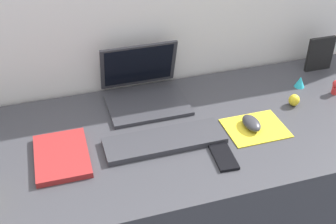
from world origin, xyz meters
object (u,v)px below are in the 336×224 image
(cell_phone, at_px, (224,157))
(toy_figurine_red, at_px, (336,87))
(toy_figurine_cyan, at_px, (300,82))
(toy_figurine_yellow, at_px, (294,100))
(picture_frame, at_px, (320,54))
(notebook_pad, at_px, (62,156))
(mouse, at_px, (251,123))
(keyboard, at_px, (165,141))
(laptop, at_px, (144,87))

(cell_phone, distance_m, toy_figurine_red, 0.62)
(cell_phone, distance_m, toy_figurine_cyan, 0.57)
(toy_figurine_yellow, relative_size, toy_figurine_red, 0.76)
(picture_frame, distance_m, toy_figurine_yellow, 0.33)
(notebook_pad, relative_size, toy_figurine_cyan, 5.25)
(toy_figurine_cyan, relative_size, toy_figurine_red, 0.76)
(cell_phone, distance_m, toy_figurine_yellow, 0.43)
(mouse, relative_size, cell_phone, 0.75)
(keyboard, bearing_deg, mouse, -1.63)
(keyboard, distance_m, mouse, 0.32)
(keyboard, height_order, cell_phone, keyboard)
(picture_frame, distance_m, toy_figurine_red, 0.20)
(picture_frame, bearing_deg, mouse, -146.95)
(laptop, relative_size, toy_figurine_red, 5.00)
(toy_figurine_yellow, bearing_deg, keyboard, -172.03)
(mouse, height_order, picture_frame, picture_frame)
(cell_phone, bearing_deg, toy_figurine_red, 26.18)
(laptop, relative_size, notebook_pad, 1.25)
(mouse, bearing_deg, toy_figurine_red, 14.64)
(laptop, bearing_deg, mouse, -43.28)
(toy_figurine_yellow, distance_m, toy_figurine_cyan, 0.15)
(cell_phone, relative_size, notebook_pad, 0.53)
(mouse, xyz_separation_m, toy_figurine_cyan, (0.31, 0.20, 0.00))
(laptop, relative_size, toy_figurine_cyan, 6.56)
(cell_phone, xyz_separation_m, picture_frame, (0.62, 0.42, 0.07))
(mouse, height_order, toy_figurine_yellow, toy_figurine_yellow)
(picture_frame, xyz_separation_m, toy_figurine_cyan, (-0.15, -0.10, -0.05))
(laptop, bearing_deg, cell_phone, -69.42)
(laptop, relative_size, cell_phone, 2.34)
(picture_frame, height_order, toy_figurine_cyan, picture_frame)
(toy_figurine_red, bearing_deg, toy_figurine_yellow, -172.71)
(keyboard, distance_m, cell_phone, 0.21)
(mouse, height_order, notebook_pad, mouse)
(laptop, xyz_separation_m, toy_figurine_cyan, (0.63, -0.10, -0.03))
(mouse, relative_size, toy_figurine_yellow, 2.09)
(keyboard, height_order, picture_frame, picture_frame)
(keyboard, relative_size, picture_frame, 2.73)
(laptop, height_order, toy_figurine_yellow, laptop)
(cell_phone, relative_size, picture_frame, 0.85)
(toy_figurine_yellow, xyz_separation_m, toy_figurine_red, (0.20, 0.03, 0.01))
(laptop, bearing_deg, toy_figurine_cyan, -8.96)
(keyboard, xyz_separation_m, cell_phone, (0.16, -0.13, -0.01))
(cell_phone, xyz_separation_m, toy_figurine_cyan, (0.47, 0.32, 0.02))
(picture_frame, relative_size, toy_figurine_cyan, 3.28)
(laptop, xyz_separation_m, keyboard, (-0.00, -0.29, -0.04))
(toy_figurine_red, bearing_deg, toy_figurine_cyan, 140.76)
(notebook_pad, relative_size, picture_frame, 1.60)
(cell_phone, height_order, picture_frame, picture_frame)
(picture_frame, bearing_deg, laptop, -179.56)
(cell_phone, relative_size, toy_figurine_yellow, 2.79)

